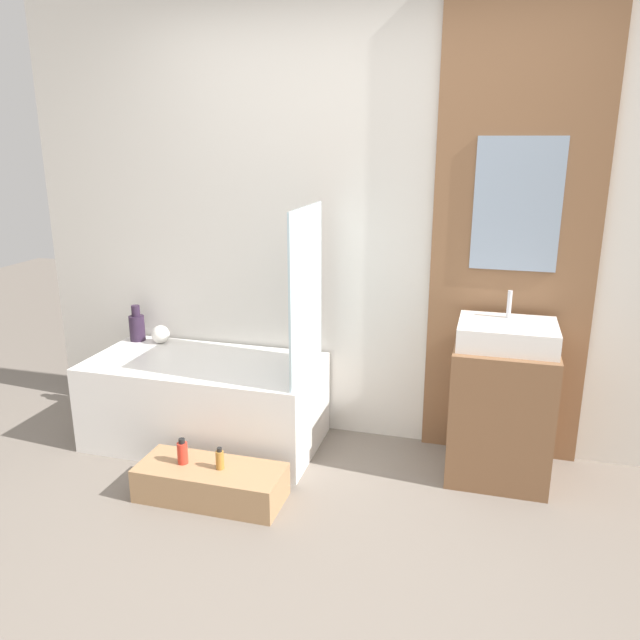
% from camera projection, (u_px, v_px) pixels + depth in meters
% --- Properties ---
extents(ground_plane, '(12.00, 12.00, 0.00)m').
position_uv_depth(ground_plane, '(277.00, 602.00, 2.47)').
color(ground_plane, slate).
extents(wall_tiled_back, '(4.20, 0.06, 2.60)m').
position_uv_depth(wall_tiled_back, '(364.00, 223.00, 3.56)').
color(wall_tiled_back, silver).
rests_on(wall_tiled_back, ground_plane).
extents(wall_wood_accent, '(0.86, 0.04, 2.60)m').
position_uv_depth(wall_wood_accent, '(515.00, 229.00, 3.30)').
color(wall_wood_accent, brown).
rests_on(wall_wood_accent, ground_plane).
extents(bathtub, '(1.35, 0.68, 0.51)m').
position_uv_depth(bathtub, '(205.00, 401.00, 3.72)').
color(bathtub, white).
rests_on(bathtub, ground_plane).
extents(glass_shower_screen, '(0.01, 0.56, 0.92)m').
position_uv_depth(glass_shower_screen, '(306.00, 294.00, 3.31)').
color(glass_shower_screen, silver).
rests_on(glass_shower_screen, bathtub).
extents(wooden_step_bench, '(0.75, 0.30, 0.18)m').
position_uv_depth(wooden_step_bench, '(211.00, 482.00, 3.16)').
color(wooden_step_bench, '#A87F56').
rests_on(wooden_step_bench, ground_plane).
extents(vanity_cabinet, '(0.52, 0.49, 0.74)m').
position_uv_depth(vanity_cabinet, '(500.00, 411.00, 3.32)').
color(vanity_cabinet, brown).
rests_on(vanity_cabinet, ground_plane).
extents(sink, '(0.49, 0.39, 0.27)m').
position_uv_depth(sink, '(507.00, 334.00, 3.20)').
color(sink, white).
rests_on(sink, vanity_cabinet).
extents(vase_tall_dark, '(0.10, 0.10, 0.23)m').
position_uv_depth(vase_tall_dark, '(137.00, 326.00, 3.99)').
color(vase_tall_dark, '#2D1E33').
rests_on(vase_tall_dark, bathtub).
extents(vase_round_light, '(0.11, 0.11, 0.11)m').
position_uv_depth(vase_round_light, '(160.00, 334.00, 3.95)').
color(vase_round_light, silver).
rests_on(vase_round_light, bathtub).
extents(bottle_soap_primary, '(0.05, 0.05, 0.14)m').
position_uv_depth(bottle_soap_primary, '(182.00, 452.00, 3.16)').
color(bottle_soap_primary, red).
rests_on(bottle_soap_primary, wooden_step_bench).
extents(bottle_soap_secondary, '(0.04, 0.04, 0.12)m').
position_uv_depth(bottle_soap_secondary, '(220.00, 459.00, 3.11)').
color(bottle_soap_secondary, '#B2752D').
rests_on(bottle_soap_secondary, wooden_step_bench).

